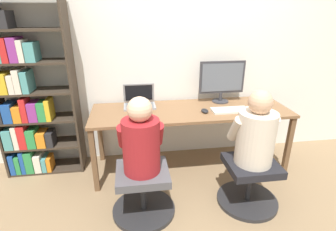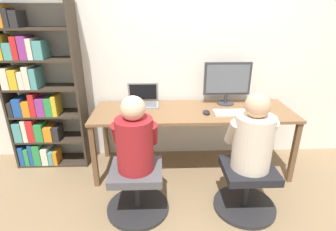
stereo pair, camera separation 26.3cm
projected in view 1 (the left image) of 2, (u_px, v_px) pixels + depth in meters
ground_plane at (196, 183)px, 2.79m from camera, size 14.00×14.00×0.00m
wall_back at (185, 49)px, 2.98m from camera, size 10.00×0.05×2.60m
desk at (191, 115)px, 2.85m from camera, size 2.13×0.68×0.72m
desktop_monitor at (222, 80)px, 2.97m from camera, size 0.52×0.19×0.48m
laptop at (139, 102)px, 2.92m from camera, size 0.35×0.27×0.24m
keyboard at (230, 110)px, 2.78m from camera, size 0.39×0.17×0.03m
computer_mouse_by_keyboard at (205, 111)px, 2.75m from camera, size 0.07×0.11×0.03m
office_chair_left at (249, 182)px, 2.44m from camera, size 0.57×0.57×0.44m
office_chair_right at (143, 191)px, 2.32m from camera, size 0.57×0.57×0.44m
person_at_monitor at (256, 133)px, 2.26m from camera, size 0.41×0.34×0.67m
person_at_laptop at (141, 140)px, 2.14m from camera, size 0.38×0.33×0.66m
bookshelf at (25, 97)px, 2.70m from camera, size 0.81×0.30×1.86m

